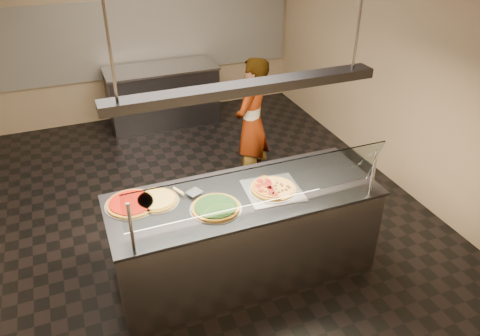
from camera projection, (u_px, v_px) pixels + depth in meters
name	position (u px, v px, depth m)	size (l,w,h in m)	color
ground	(204.00, 208.00, 5.66)	(5.00, 6.00, 0.02)	black
wall_back	(142.00, 24.00, 7.29)	(5.00, 0.02, 3.00)	tan
wall_front	(366.00, 286.00, 2.48)	(5.00, 0.02, 3.00)	tan
wall_right	(396.00, 62.00, 5.68)	(0.02, 6.00, 3.00)	tan
tile_band	(143.00, 37.00, 7.37)	(4.90, 0.02, 1.20)	silver
serving_counter	(244.00, 234.00, 4.48)	(2.49, 0.94, 0.93)	#B7B7BC
sneeze_guard	(260.00, 186.00, 3.82)	(2.25, 0.18, 0.54)	#B7B7BC
perforated_tray	(273.00, 190.00, 4.29)	(0.54, 0.54, 0.01)	silver
half_pizza_pepperoni	(263.00, 189.00, 4.25)	(0.24, 0.43, 0.05)	brown
half_pizza_sausage	(283.00, 186.00, 4.31)	(0.24, 0.43, 0.04)	brown
pizza_spinach	(216.00, 207.00, 4.04)	(0.46, 0.46, 0.03)	silver
pizza_cheese	(156.00, 199.00, 4.15)	(0.41, 0.41, 0.03)	silver
pizza_tomato	(131.00, 203.00, 4.09)	(0.47, 0.47, 0.03)	silver
pizza_spatula	(185.00, 191.00, 4.23)	(0.25, 0.21, 0.02)	#B7B7BC
prep_table	(163.00, 95.00, 7.50)	(1.73, 0.74, 0.93)	#35353A
worker	(252.00, 124.00, 5.74)	(0.61, 0.40, 1.66)	#342E3D
heat_lamp_housing	(245.00, 88.00, 3.72)	(2.30, 0.18, 0.08)	#35353A
lamp_rod_left	(107.00, 31.00, 3.13)	(0.02, 0.02, 1.01)	#B7B7BC
lamp_rod_right	(361.00, 7.00, 3.76)	(0.02, 0.02, 1.01)	#B7B7BC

